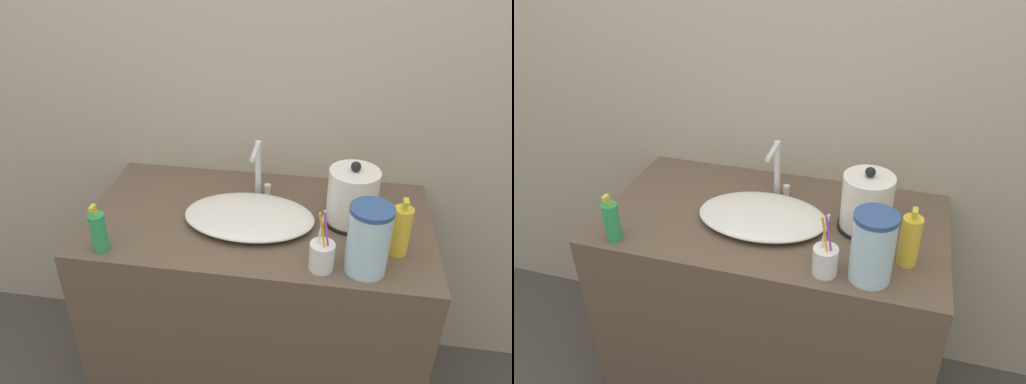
% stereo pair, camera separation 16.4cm
% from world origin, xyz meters
% --- Properties ---
extents(wall_back, '(6.00, 0.04, 2.60)m').
position_xyz_m(wall_back, '(0.00, 0.64, 1.30)').
color(wall_back, '#ADA38E').
rests_on(wall_back, ground_plane).
extents(vanity_counter, '(1.16, 0.62, 0.82)m').
position_xyz_m(vanity_counter, '(0.00, 0.31, 0.41)').
color(vanity_counter, brown).
rests_on(vanity_counter, ground_plane).
extents(sink_basin, '(0.43, 0.29, 0.05)m').
position_xyz_m(sink_basin, '(-0.02, 0.28, 0.84)').
color(sink_basin, silver).
rests_on(sink_basin, vanity_counter).
extents(faucet, '(0.06, 0.14, 0.21)m').
position_xyz_m(faucet, '(-0.02, 0.45, 0.94)').
color(faucet, silver).
rests_on(faucet, vanity_counter).
extents(electric_kettle, '(0.18, 0.18, 0.22)m').
position_xyz_m(electric_kettle, '(0.31, 0.34, 0.91)').
color(electric_kettle, black).
rests_on(electric_kettle, vanity_counter).
extents(toothbrush_cup, '(0.07, 0.07, 0.21)m').
position_xyz_m(toothbrush_cup, '(0.22, 0.08, 0.87)').
color(toothbrush_cup, silver).
rests_on(toothbrush_cup, vanity_counter).
extents(lotion_bottle, '(0.06, 0.06, 0.19)m').
position_xyz_m(lotion_bottle, '(0.45, 0.19, 0.90)').
color(lotion_bottle, gold).
rests_on(lotion_bottle, vanity_counter).
extents(shampoo_bottle, '(0.05, 0.05, 0.16)m').
position_xyz_m(shampoo_bottle, '(-0.45, 0.06, 0.89)').
color(shampoo_bottle, '#2D9956').
rests_on(shampoo_bottle, vanity_counter).
extents(water_pitcher, '(0.12, 0.12, 0.21)m').
position_xyz_m(water_pitcher, '(0.35, 0.09, 0.93)').
color(water_pitcher, '#B2DBEA').
rests_on(water_pitcher, vanity_counter).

